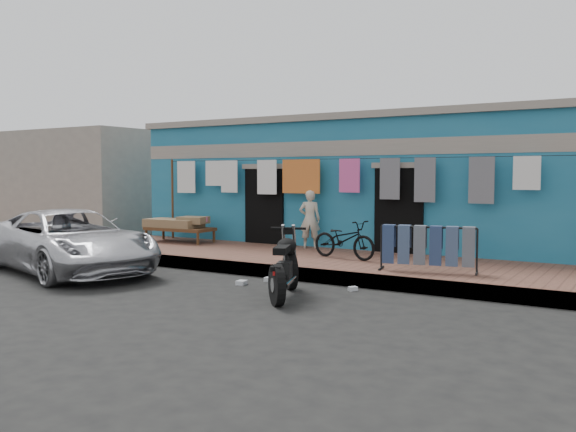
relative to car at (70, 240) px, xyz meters
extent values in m
plane|color=black|center=(3.86, 0.01, -0.65)|extent=(80.00, 80.00, 0.00)
cube|color=brown|center=(3.86, 3.01, -0.52)|extent=(28.00, 3.00, 0.25)
cube|color=gray|center=(3.86, 1.56, -0.52)|extent=(28.00, 0.10, 0.25)
cube|color=#1D678B|center=(3.86, 7.01, 0.95)|extent=(12.00, 5.00, 3.20)
cube|color=#9E9384|center=(3.86, 4.57, 1.90)|extent=(12.00, 0.14, 0.35)
cube|color=#9E9384|center=(3.86, 7.01, 2.63)|extent=(12.20, 5.20, 0.16)
cube|color=black|center=(1.66, 4.49, 0.40)|extent=(1.10, 0.10, 2.10)
cube|color=black|center=(5.16, 4.49, 0.40)|extent=(1.10, 0.10, 2.10)
cube|color=#9E9384|center=(-7.14, 7.01, 1.05)|extent=(6.00, 5.00, 3.40)
cylinder|color=brown|center=(-1.14, 4.26, 0.65)|extent=(0.06, 0.06, 2.10)
cylinder|color=black|center=(3.86, 4.26, 1.65)|extent=(10.00, 0.01, 0.01)
cube|color=silver|center=(-0.66, 4.26, 1.24)|extent=(0.60, 0.02, 0.83)
cube|color=silver|center=(0.25, 4.26, 1.33)|extent=(0.50, 0.02, 0.63)
cube|color=silver|center=(0.75, 4.26, 1.25)|extent=(0.50, 0.02, 0.80)
cube|color=silver|center=(1.88, 4.26, 1.24)|extent=(0.55, 0.02, 0.83)
cube|color=#CC4C26|center=(2.83, 4.26, 1.26)|extent=(1.00, 0.02, 0.79)
cube|color=#DB509A|center=(4.08, 4.26, 1.28)|extent=(0.50, 0.02, 0.75)
cube|color=slate|center=(5.03, 4.26, 1.21)|extent=(0.45, 0.02, 0.88)
cube|color=slate|center=(5.80, 4.26, 1.19)|extent=(0.45, 0.02, 0.92)
cube|color=slate|center=(6.95, 4.26, 1.19)|extent=(0.50, 0.02, 0.93)
cube|color=silver|center=(7.80, 4.26, 1.33)|extent=(0.50, 0.02, 0.64)
imported|color=silver|center=(0.00, 0.00, 0.00)|extent=(4.99, 3.24, 1.30)
imported|color=beige|center=(3.10, 4.21, 0.27)|extent=(0.57, 0.49, 1.34)
imported|color=black|center=(4.55, 3.06, 0.08)|extent=(1.55, 0.79, 0.96)
cube|color=silver|center=(3.95, 1.21, -0.61)|extent=(0.18, 0.14, 0.08)
cube|color=silver|center=(5.62, 1.21, -0.61)|extent=(0.17, 0.18, 0.07)
cube|color=silver|center=(3.70, 0.69, -0.61)|extent=(0.18, 0.21, 0.08)
camera|label=1|loc=(9.98, -7.98, 1.30)|focal=38.00mm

